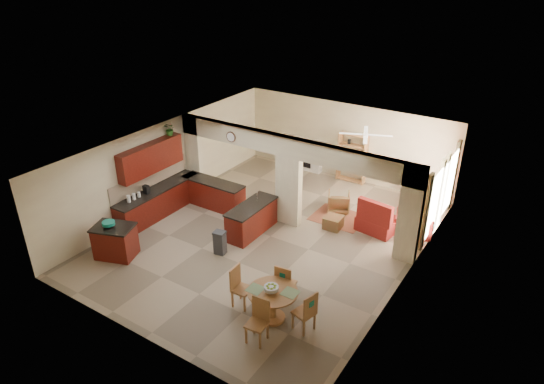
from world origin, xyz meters
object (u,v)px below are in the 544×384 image
Objects in this scene: kitchen_island at (115,241)px; armchair at (339,202)px; dining_table at (273,300)px; sofa at (420,206)px.

armchair is at bearing 35.16° from kitchen_island.
kitchen_island is at bearing -177.78° from dining_table.
dining_table reaches higher than armchair.
armchair is at bearing 100.41° from dining_table.
armchair is (-1.01, 5.49, -0.19)m from dining_table.
kitchen_island reaches higher than sofa.
armchair is (-2.33, -0.95, -0.09)m from sofa.
dining_table is at bearing 158.42° from sofa.
sofa is 2.51m from armchair.
kitchen_island is 1.81× the size of armchair.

